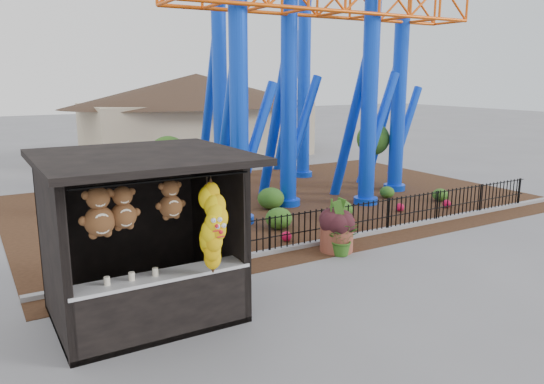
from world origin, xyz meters
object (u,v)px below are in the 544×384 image
prize_booth (147,242)px  roller_coaster (300,18)px  terracotta_planter (337,239)px  potted_plant (342,239)px

prize_booth → roller_coaster: roller_coaster is taller
roller_coaster → terracotta_planter: bearing=-114.7°
prize_booth → terracotta_planter: size_ratio=4.09×
potted_plant → roller_coaster: bearing=79.4°
terracotta_planter → potted_plant: 0.34m
prize_booth → potted_plant: size_ratio=4.08×
prize_booth → roller_coaster: size_ratio=0.32×
potted_plant → terracotta_planter: bearing=91.4°
roller_coaster → prize_booth: bearing=-137.9°
terracotta_planter → potted_plant: bearing=-102.1°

